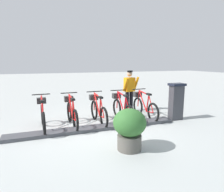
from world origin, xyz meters
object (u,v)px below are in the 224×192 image
bike_docked_1 (122,108)px  worker_near_rack (129,89)px  payment_kiosk (176,101)px  bike_docked_3 (72,113)px  bike_docked_4 (43,115)px  planter_bush (130,127)px  bike_docked_2 (98,110)px  bike_docked_0 (144,106)px

bike_docked_1 → worker_near_rack: size_ratio=1.04×
payment_kiosk → bike_docked_3: 3.58m
bike_docked_4 → worker_near_rack: bearing=-72.4°
payment_kiosk → worker_near_rack: bearing=31.7°
worker_near_rack → planter_bush: size_ratio=1.71×
bike_docked_3 → worker_near_rack: (1.07, -2.51, 0.48)m
payment_kiosk → worker_near_rack: worker_near_rack is taller
bike_docked_2 → worker_near_rack: size_ratio=1.04×
bike_docked_0 → bike_docked_2: same height
payment_kiosk → bike_docked_1: size_ratio=0.74×
bike_docked_1 → bike_docked_3: (0.00, 1.73, 0.00)m
payment_kiosk → planter_bush: bearing=122.6°
bike_docked_3 → planter_bush: size_ratio=1.77×
worker_near_rack → planter_bush: bearing=154.8°
payment_kiosk → bike_docked_3: bearing=80.8°
bike_docked_3 → planter_bush: (-2.20, -0.97, 0.11)m
bike_docked_2 → worker_near_rack: (1.07, -1.65, 0.48)m
bike_docked_2 → bike_docked_3: (0.00, 0.86, 0.00)m
bike_docked_1 → bike_docked_4: (0.00, 2.59, 0.00)m
bike_docked_3 → bike_docked_4: (0.00, 0.86, 0.00)m
bike_docked_1 → worker_near_rack: (1.07, -0.79, 0.48)m
bike_docked_4 → bike_docked_1: bearing=-90.0°
bike_docked_4 → planter_bush: 2.87m
payment_kiosk → worker_near_rack: size_ratio=0.77×
bike_docked_2 → planter_bush: bike_docked_2 is taller
bike_docked_0 → bike_docked_4: 3.45m
bike_docked_3 → bike_docked_4: same height
bike_docked_1 → bike_docked_4: bearing=90.0°
bike_docked_4 → planter_bush: bike_docked_4 is taller
bike_docked_0 → bike_docked_4: same height
bike_docked_3 → bike_docked_2: bearing=-90.0°
bike_docked_3 → planter_bush: bike_docked_3 is taller
planter_bush → bike_docked_2: bearing=2.8°
bike_docked_0 → planter_bush: 2.73m
bike_docked_0 → bike_docked_2: 1.73m
bike_docked_2 → bike_docked_3: size_ratio=1.00×
bike_docked_0 → planter_bush: (-2.20, 1.62, 0.11)m
payment_kiosk → worker_near_rack: 1.95m
payment_kiosk → bike_docked_4: size_ratio=0.74×
bike_docked_4 → planter_bush: (-2.20, -1.84, 0.11)m
planter_bush → bike_docked_1: bearing=-18.9°
bike_docked_1 → bike_docked_4: size_ratio=1.00×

